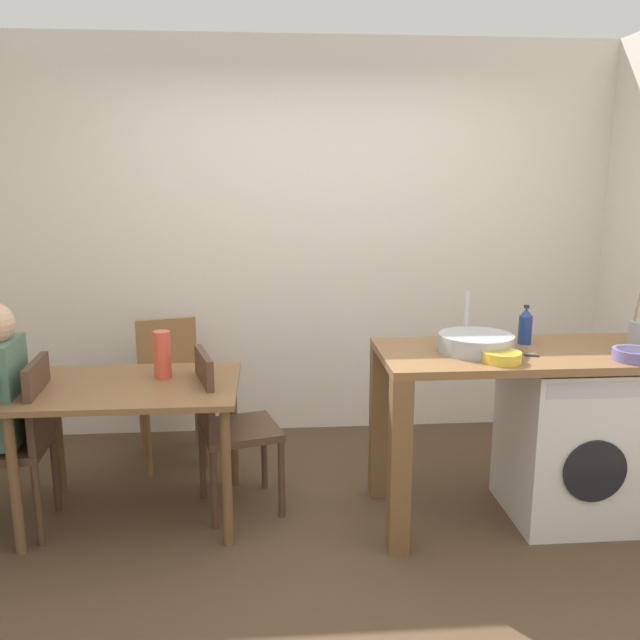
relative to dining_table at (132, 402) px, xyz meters
The scene contains 16 objects.
ground_plane 1.29m from the dining_table, 26.90° to the right, with size 5.46×5.46×0.00m, color #4C3826.
wall_back 1.74m from the dining_table, 51.20° to the left, with size 4.60×0.10×2.70m, color silver.
dining_table is the anchor object (origin of this frame).
chair_person_seat 0.57m from the dining_table, behind, with size 0.43×0.43×0.90m.
chair_opposite 0.50m from the dining_table, ahead, with size 0.49×0.49×0.90m.
chair_spare_by_wall 0.79m from the dining_table, 84.09° to the left, with size 0.49×0.49×0.90m.
kitchen_counter 1.83m from the dining_table, ahead, with size 1.50×0.68×0.92m.
washing_machine 2.30m from the dining_table, ahead, with size 0.60×0.61×0.86m.
sink_basin 1.80m from the dining_table, ahead, with size 0.38×0.38×0.09m, color #9EA0A5.
tap 1.81m from the dining_table, ahead, with size 0.02×0.02×0.28m, color #B2B2B7.
bottle_tall_green 2.11m from the dining_table, ahead, with size 0.07×0.07×0.21m.
mixing_bowl 1.89m from the dining_table, 11.12° to the right, with size 0.19×0.19×0.05m.
utensil_crock 2.68m from the dining_table, ahead, with size 0.11×0.11×0.30m.
colander 2.52m from the dining_table, ahead, with size 0.20×0.20×0.06m.
vase 0.29m from the dining_table, 33.69° to the left, with size 0.09×0.09×0.26m, color #D84C38.
scissors 2.01m from the dining_table, ahead, with size 0.15×0.06×0.01m.
Camera 1 is at (-0.28, -2.78, 1.78)m, focal length 36.55 mm.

